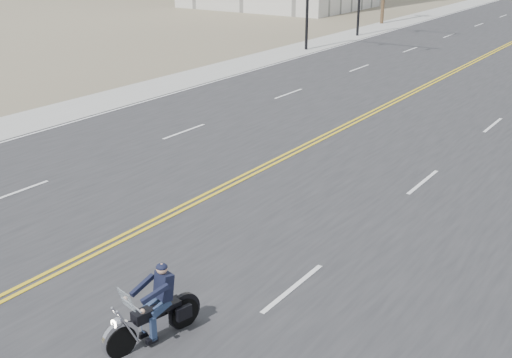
{
  "coord_description": "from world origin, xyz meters",
  "views": [
    {
      "loc": [
        11.41,
        -6.82,
        7.41
      ],
      "look_at": [
        2.77,
        5.78,
        1.6
      ],
      "focal_mm": 45.0,
      "sensor_mm": 36.0,
      "label": 1
    }
  ],
  "objects": [
    {
      "name": "sidewalk_left",
      "position": [
        -11.5,
        70.0,
        0.01
      ],
      "size": [
        3.0,
        200.0,
        0.01
      ],
      "primitive_type": "cube",
      "color": "#A5A5A0",
      "rests_on": "ground"
    },
    {
      "name": "motorcyclist",
      "position": [
        3.78,
        0.78,
        0.8
      ],
      "size": [
        1.32,
        2.19,
        1.6
      ],
      "primitive_type": null,
      "rotation": [
        0.0,
        0.0,
        2.91
      ],
      "color": "black",
      "rests_on": "ground"
    },
    {
      "name": "ground_plane",
      "position": [
        0.0,
        0.0,
        0.0
      ],
      "size": [
        400.0,
        400.0,
        0.0
      ],
      "primitive_type": "plane",
      "color": "#776D56",
      "rests_on": "ground"
    }
  ]
}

